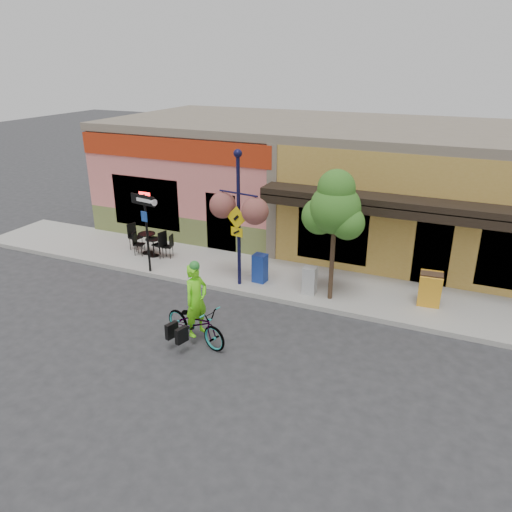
{
  "coord_description": "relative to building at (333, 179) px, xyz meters",
  "views": [
    {
      "loc": [
        5.27,
        -12.0,
        6.88
      ],
      "look_at": [
        -0.3,
        0.5,
        1.4
      ],
      "focal_mm": 35.0,
      "sensor_mm": 36.0,
      "label": 1
    }
  ],
  "objects": [
    {
      "name": "ground",
      "position": [
        0.0,
        -7.5,
        -2.25
      ],
      "size": [
        90.0,
        90.0,
        0.0
      ],
      "primitive_type": "plane",
      "color": "#2D2D30",
      "rests_on": "ground"
    },
    {
      "name": "sidewalk",
      "position": [
        0.0,
        -5.5,
        -2.17
      ],
      "size": [
        24.0,
        3.0,
        0.15
      ],
      "primitive_type": "cube",
      "color": "#9E9B93",
      "rests_on": "ground"
    },
    {
      "name": "curb",
      "position": [
        0.0,
        -6.95,
        -2.17
      ],
      "size": [
        24.0,
        0.12,
        0.15
      ],
      "primitive_type": "cube",
      "color": "#A8A59E",
      "rests_on": "ground"
    },
    {
      "name": "building",
      "position": [
        0.0,
        0.0,
        0.0
      ],
      "size": [
        18.2,
        8.2,
        4.5
      ],
      "primitive_type": null,
      "color": "#D9716B",
      "rests_on": "ground"
    },
    {
      "name": "bicycle",
      "position": [
        -0.71,
        -9.89,
        -1.72
      ],
      "size": [
        2.13,
        1.21,
        1.06
      ],
      "primitive_type": "imported",
      "rotation": [
        0.0,
        0.0,
        1.3
      ],
      "color": "maroon",
      "rests_on": "ground"
    },
    {
      "name": "cyclist_rider",
      "position": [
        -0.66,
        -9.89,
        -1.3
      ],
      "size": [
        0.62,
        0.79,
        1.91
      ],
      "primitive_type": "imported",
      "rotation": [
        0.0,
        0.0,
        1.3
      ],
      "color": "#72FB1A",
      "rests_on": "ground"
    },
    {
      "name": "lamp_post",
      "position": [
        -1.08,
        -6.53,
        0.04
      ],
      "size": [
        1.43,
        0.75,
        4.28
      ],
      "primitive_type": null,
      "rotation": [
        0.0,
        0.0,
        -0.15
      ],
      "color": "#121138",
      "rests_on": "sidewalk"
    },
    {
      "name": "one_way_sign",
      "position": [
        -4.28,
        -6.84,
        -0.77
      ],
      "size": [
        1.04,
        0.39,
        2.66
      ],
      "primitive_type": null,
      "rotation": [
        0.0,
        0.0,
        -0.17
      ],
      "color": "black",
      "rests_on": "sidewalk"
    },
    {
      "name": "cafe_set_left",
      "position": [
        -4.96,
        -5.65,
        -1.66
      ],
      "size": [
        1.57,
        1.01,
        0.87
      ],
      "primitive_type": null,
      "rotation": [
        0.0,
        0.0,
        0.21
      ],
      "color": "black",
      "rests_on": "sidewalk"
    },
    {
      "name": "cafe_set_right",
      "position": [
        -5.31,
        -5.51,
        -1.6
      ],
      "size": [
        1.82,
        1.18,
        1.01
      ],
      "primitive_type": null,
      "rotation": [
        0.0,
        0.0,
        -0.22
      ],
      "color": "black",
      "rests_on": "sidewalk"
    },
    {
      "name": "newspaper_box_blue",
      "position": [
        -0.56,
        -6.1,
        -1.64
      ],
      "size": [
        0.44,
        0.4,
        0.93
      ],
      "primitive_type": null,
      "rotation": [
        0.0,
        0.0,
        -0.06
      ],
      "color": "navy",
      "rests_on": "sidewalk"
    },
    {
      "name": "newspaper_box_grey",
      "position": [
        1.16,
        -6.27,
        -1.68
      ],
      "size": [
        0.41,
        0.38,
        0.85
      ],
      "primitive_type": null,
      "rotation": [
        0.0,
        0.0,
        0.04
      ],
      "color": "#B0B0B0",
      "rests_on": "sidewalk"
    },
    {
      "name": "street_tree",
      "position": [
        1.83,
        -6.35,
        -0.13
      ],
      "size": [
        1.71,
        1.71,
        3.95
      ],
      "primitive_type": null,
      "rotation": [
        0.0,
        0.0,
        0.12
      ],
      "color": "#3D7A26",
      "rests_on": "sidewalk"
    },
    {
      "name": "sandwich_board",
      "position": [
        4.59,
        -5.88,
        -1.58
      ],
      "size": [
        0.66,
        0.51,
        1.04
      ],
      "primitive_type": null,
      "rotation": [
        0.0,
        0.0,
        0.09
      ],
      "color": "yellow",
      "rests_on": "sidewalk"
    }
  ]
}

